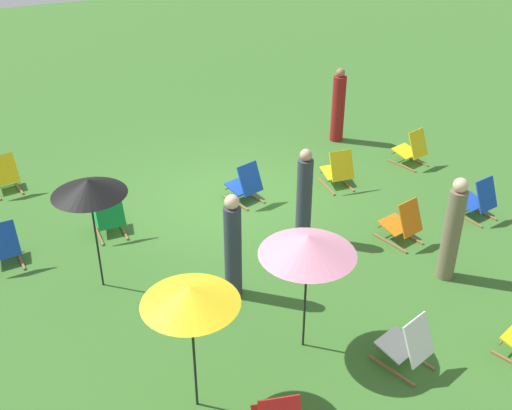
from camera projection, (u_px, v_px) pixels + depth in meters
The scene contains 17 objects.
ground_plane at pixel (229, 200), 12.36m from camera, with size 40.00×40.00×0.00m, color #386B28.
deckchair_1 at pixel (478, 200), 11.60m from camera, with size 0.59×0.83×0.83m.
deckchair_3 at pixel (338, 171), 12.65m from camera, with size 0.56×0.81×0.83m.
deckchair_4 at pixel (109, 217), 11.08m from camera, with size 0.50×0.78×0.83m.
deckchair_5 at pixel (4, 175), 12.48m from camera, with size 0.58×0.82×0.83m.
deckchair_6 at pixel (245, 185), 12.13m from camera, with size 0.66×0.86×0.83m.
deckchair_7 at pixel (3, 246), 10.26m from camera, with size 0.53×0.79×0.83m.
deckchair_8 at pixel (412, 149), 13.56m from camera, with size 0.64×0.85×0.83m.
deckchair_9 at pixel (408, 345), 8.21m from camera, with size 0.67×0.86×0.83m.
deckchair_10 at pixel (403, 223), 10.87m from camera, with size 0.63×0.84×0.83m.
umbrella_0 at pixel (308, 245), 7.92m from camera, with size 1.28×1.28×1.82m.
umbrella_1 at pixel (89, 187), 9.07m from camera, with size 1.12×1.12×1.90m.
umbrella_2 at pixel (190, 295), 6.96m from camera, with size 1.15×1.15×1.84m.
person_0 at pixel (338, 107), 14.49m from camera, with size 0.43×0.43×1.76m.
person_1 at pixel (304, 197), 10.72m from camera, with size 0.28×0.28×1.75m.
person_2 at pixel (233, 248), 9.34m from camera, with size 0.37×0.37×1.76m.
person_3 at pixel (452, 231), 9.73m from camera, with size 0.39×0.39×1.80m.
Camera 1 is at (4.28, 9.89, 6.07)m, focal length 43.65 mm.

